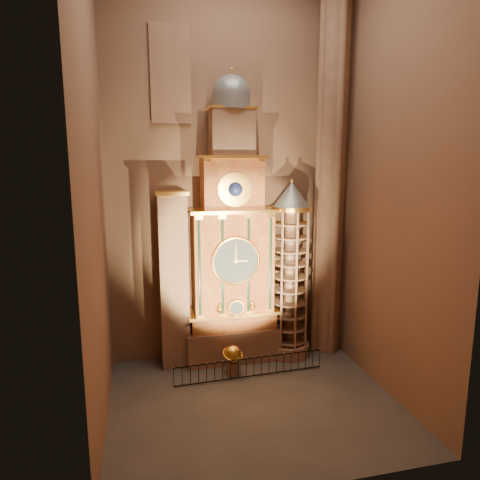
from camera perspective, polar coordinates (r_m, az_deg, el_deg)
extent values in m
plane|color=#383330|center=(22.78, 1.82, -20.75)|extent=(14.00, 14.00, 0.00)
plane|color=brown|center=(25.37, -1.60, 8.60)|extent=(22.00, 0.00, 22.00)
plane|color=brown|center=(18.94, -19.08, 7.48)|extent=(0.00, 22.00, 22.00)
plane|color=brown|center=(22.42, 19.70, 7.79)|extent=(0.00, 22.00, 22.00)
cube|color=#8C634C|center=(26.64, -1.04, -13.49)|extent=(5.60, 2.20, 2.00)
cube|color=maroon|center=(26.08, -1.05, -10.48)|extent=(5.00, 2.00, 1.00)
cube|color=#FFB64B|center=(25.84, -1.03, -9.37)|extent=(5.40, 2.30, 0.18)
cube|color=maroon|center=(25.05, -1.08, -2.97)|extent=(4.60, 2.00, 6.00)
cylinder|color=black|center=(23.88, -5.47, -3.68)|extent=(0.32, 0.32, 5.60)
cylinder|color=black|center=(24.08, -2.39, -3.52)|extent=(0.32, 0.32, 5.60)
cylinder|color=black|center=(24.40, 1.07, -3.33)|extent=(0.32, 0.32, 5.60)
cylinder|color=black|center=(24.75, 3.99, -3.16)|extent=(0.32, 0.32, 5.60)
cube|color=#FFB64B|center=(24.48, -1.08, 3.97)|extent=(5.00, 2.25, 0.18)
cylinder|color=#2D3033|center=(24.02, -0.57, -2.81)|extent=(2.60, 0.12, 2.60)
torus|color=#FFB64B|center=(23.97, -0.55, -2.84)|extent=(2.80, 0.16, 2.80)
cylinder|color=#FFB64B|center=(24.63, -0.48, -9.02)|extent=(0.90, 0.10, 0.90)
sphere|color=#FFB64B|center=(24.52, -2.70, -9.25)|extent=(0.36, 0.36, 0.36)
sphere|color=#FFB64B|center=(24.91, 1.65, -8.92)|extent=(0.36, 0.36, 0.36)
cube|color=maroon|center=(24.41, -1.12, 7.37)|extent=(3.40, 1.80, 3.00)
sphere|color=#0E1646|center=(23.54, -0.64, 6.77)|extent=(0.80, 0.80, 0.80)
cube|color=#FFB64B|center=(24.34, -1.10, 11.01)|extent=(3.80, 2.00, 0.15)
cube|color=#8C634C|center=(24.43, -1.14, 13.94)|extent=(2.40, 1.60, 2.60)
sphere|color=slate|center=(24.65, -1.16, 18.81)|extent=(2.10, 2.10, 2.10)
cylinder|color=#FFB64B|center=(24.80, -1.17, 20.87)|extent=(0.14, 0.14, 0.80)
cube|color=#8C634C|center=(24.83, -8.80, -5.59)|extent=(1.60, 1.40, 10.00)
cube|color=#FFB64B|center=(25.05, -8.60, -10.26)|extent=(1.35, 0.10, 2.10)
cube|color=#522316|center=(25.00, -8.58, -10.31)|extent=(1.05, 0.04, 1.75)
cube|color=#FFB64B|center=(24.27, -8.76, -4.50)|extent=(1.35, 0.10, 2.10)
cube|color=#522316|center=(24.21, -8.75, -4.53)|extent=(1.05, 0.04, 1.75)
cube|color=#FFB64B|center=(23.75, -8.93, 1.58)|extent=(1.35, 0.10, 2.10)
cube|color=#522316|center=(23.69, -8.92, 1.56)|extent=(1.05, 0.04, 1.75)
cube|color=#FFB64B|center=(23.96, -9.14, 6.22)|extent=(1.80, 1.60, 0.20)
cylinder|color=#8C634C|center=(27.52, 6.46, -14.13)|extent=(2.50, 2.50, 0.80)
cylinder|color=#8C634C|center=(25.99, 6.66, -5.05)|extent=(0.70, 0.70, 8.20)
cylinder|color=#FFB64B|center=(25.21, 6.86, 4.19)|extent=(2.40, 2.40, 0.25)
cone|color=slate|center=(25.14, 6.90, 6.01)|extent=(2.30, 2.30, 1.50)
sphere|color=#FFB64B|center=(25.09, 6.94, 7.83)|extent=(0.20, 0.20, 0.20)
cylinder|color=#8C634C|center=(26.36, 12.10, 8.45)|extent=(1.60, 1.60, 22.00)
cylinder|color=#8C634C|center=(26.71, 13.67, 8.41)|extent=(0.44, 0.44, 22.00)
cylinder|color=#8C634C|center=(26.03, 10.49, 8.48)|extent=(0.44, 0.44, 22.00)
cylinder|color=#8C634C|center=(27.09, 11.37, 8.52)|extent=(0.44, 0.44, 22.00)
cylinder|color=#8C634C|center=(25.64, 12.87, 8.37)|extent=(0.44, 0.44, 22.00)
cube|color=navy|center=(25.30, -9.26, 21.00)|extent=(2.00, 0.10, 5.00)
cube|color=#8C634C|center=(25.24, -9.25, 21.02)|extent=(2.20, 0.06, 5.20)
cylinder|color=#8C634C|center=(25.08, -0.95, -16.69)|extent=(0.63, 0.63, 0.74)
sphere|color=gold|center=(24.71, -0.96, -14.95)|extent=(0.95, 0.95, 0.95)
torus|color=gold|center=(24.71, -0.96, -14.95)|extent=(1.50, 1.47, 0.51)
cube|color=black|center=(24.37, 1.35, -15.51)|extent=(8.39, 0.40, 0.05)
cube|color=black|center=(24.84, 1.34, -17.68)|extent=(8.39, 0.40, 0.05)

